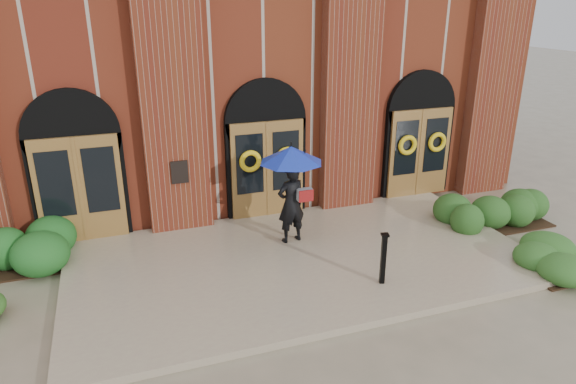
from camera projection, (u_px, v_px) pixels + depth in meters
name	position (u px, v px, depth m)	size (l,w,h in m)	color
ground	(305.00, 267.00, 11.24)	(90.00, 90.00, 0.00)	gray
landing	(303.00, 260.00, 11.34)	(10.00, 5.30, 0.15)	tan
church_building	(215.00, 60.00, 17.74)	(16.20, 12.53, 7.00)	#612814
man_with_umbrella	(291.00, 176.00, 11.53)	(1.66, 1.66, 2.30)	black
metal_post	(383.00, 258.00, 10.11)	(0.18, 0.18, 1.08)	black
hedge_wall_right	(487.00, 211.00, 13.15)	(3.01, 1.20, 0.77)	#244C1B
hedge_front_right	(557.00, 256.00, 11.10)	(1.54, 1.32, 0.54)	#29561F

